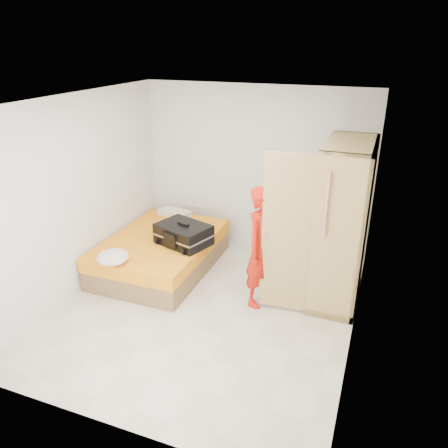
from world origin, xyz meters
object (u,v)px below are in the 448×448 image
at_px(wardrobe, 338,229).
at_px(suitcase, 183,234).
at_px(round_cushion, 113,257).
at_px(bed, 161,253).
at_px(person, 263,248).

distance_m(wardrobe, suitcase, 2.13).
distance_m(suitcase, round_cushion, 1.05).
height_order(wardrobe, suitcase, wardrobe).
bearing_deg(suitcase, bed, -168.67).
bearing_deg(suitcase, person, 4.87).
xyz_separation_m(person, suitcase, (-1.26, 0.31, -0.15)).
relative_size(person, round_cushion, 3.78).
bearing_deg(bed, person, -12.10).
bearing_deg(wardrobe, round_cushion, -159.84).
relative_size(bed, person, 1.27).
bearing_deg(wardrobe, person, -151.67).
distance_m(bed, person, 1.79).
relative_size(bed, wardrobe, 0.96).
relative_size(wardrobe, round_cushion, 4.99).
distance_m(bed, round_cushion, 0.98).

